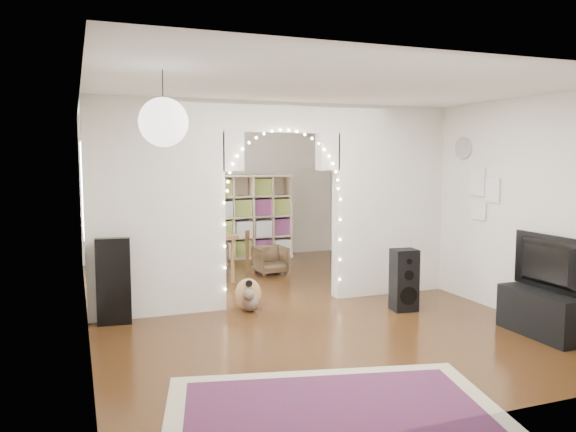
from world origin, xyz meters
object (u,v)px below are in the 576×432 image
object	(u,v)px
floor_speaker	(404,280)
media_console	(542,313)
bookcase	(252,216)
acoustic_guitar	(248,281)
dining_table	(194,240)
dining_chair_left	(271,260)
dining_chair_right	(215,255)

from	to	relation	value
floor_speaker	media_console	world-z (taller)	floor_speaker
bookcase	media_console	bearing A→B (deg)	-66.41
media_console	bookcase	xyz separation A→B (m)	(-1.54, 5.89, 0.57)
acoustic_guitar	dining_table	bearing A→B (deg)	97.82
bookcase	dining_table	world-z (taller)	bookcase
acoustic_guitar	dining_chair_left	xyz separation A→B (m)	(1.05, 2.13, -0.15)
dining_table	dining_chair_left	xyz separation A→B (m)	(1.34, 0.17, -0.44)
acoustic_guitar	dining_chair_left	size ratio (longest dim) A/B	1.71
floor_speaker	bookcase	xyz separation A→B (m)	(-0.68, 4.44, 0.42)
dining_table	acoustic_guitar	bearing A→B (deg)	-88.14
media_console	acoustic_guitar	bearing A→B (deg)	143.09
dining_chair_left	acoustic_guitar	bearing A→B (deg)	-119.92
media_console	dining_chair_left	distance (m)	4.59
dining_table	dining_chair_right	size ratio (longest dim) A/B	2.69
dining_chair_left	dining_chair_right	xyz separation A→B (m)	(-0.73, 0.97, -0.02)
bookcase	dining_chair_left	distance (m)	1.73
acoustic_guitar	dining_chair_right	xyz separation A→B (m)	(0.32, 3.10, -0.17)
dining_table	dining_chair_left	size ratio (longest dim) A/B	2.47
floor_speaker	dining_table	world-z (taller)	floor_speaker
floor_speaker	dining_chair_right	world-z (taller)	floor_speaker
bookcase	dining_chair_left	size ratio (longest dim) A/B	3.16
dining_chair_left	media_console	bearing A→B (deg)	-71.82
bookcase	dining_table	xyz separation A→B (m)	(-1.50, -1.80, -0.14)
media_console	dining_chair_left	xyz separation A→B (m)	(-1.71, 4.26, -0.01)
dining_table	dining_chair_right	xyz separation A→B (m)	(0.61, 1.15, -0.46)
floor_speaker	dining_chair_left	bearing A→B (deg)	113.00
acoustic_guitar	dining_table	xyz separation A→B (m)	(-0.29, 1.95, 0.29)
dining_table	dining_chair_left	distance (m)	1.42
dining_table	floor_speaker	bearing A→B (deg)	-56.94
media_console	dining_chair_left	size ratio (longest dim) A/B	1.92
acoustic_guitar	dining_chair_right	world-z (taller)	acoustic_guitar
bookcase	acoustic_guitar	bearing A→B (deg)	-99.03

